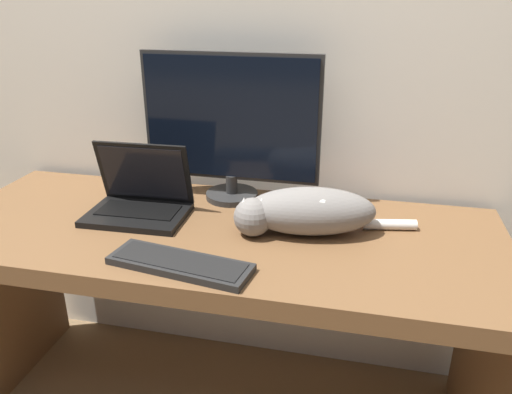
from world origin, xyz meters
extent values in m
cube|color=silver|center=(0.00, 0.74, 1.30)|extent=(6.40, 0.06, 2.60)
cube|color=brown|center=(0.00, 0.34, 0.71)|extent=(1.74, 0.68, 0.06)
cube|color=brown|center=(-0.83, 0.34, 0.34)|extent=(0.04, 0.63, 0.68)
cube|color=brown|center=(0.83, 0.34, 0.34)|extent=(0.04, 0.63, 0.68)
cylinder|color=#282828|center=(-0.02, 0.59, 0.75)|extent=(0.18, 0.18, 0.02)
cylinder|color=#282828|center=(-0.02, 0.59, 0.80)|extent=(0.04, 0.04, 0.06)
cube|color=#282828|center=(-0.02, 0.59, 1.03)|extent=(0.60, 0.02, 0.43)
cube|color=black|center=(-0.02, 0.58, 1.03)|extent=(0.58, 0.01, 0.40)
cube|color=black|center=(-0.27, 0.36, 0.75)|extent=(0.32, 0.23, 0.02)
cube|color=black|center=(-0.27, 0.37, 0.76)|extent=(0.26, 0.13, 0.00)
cube|color=black|center=(-0.27, 0.44, 0.87)|extent=(0.31, 0.07, 0.21)
cube|color=black|center=(-0.27, 0.44, 0.87)|extent=(0.28, 0.06, 0.19)
cube|color=black|center=(-0.02, 0.10, 0.75)|extent=(0.40, 0.18, 0.02)
cube|color=black|center=(-0.02, 0.10, 0.76)|extent=(0.37, 0.15, 0.00)
ellipsoid|color=gray|center=(0.28, 0.38, 0.81)|extent=(0.41, 0.24, 0.14)
ellipsoid|color=white|center=(0.30, 0.38, 0.85)|extent=(0.19, 0.15, 0.06)
sphere|color=gray|center=(0.12, 0.33, 0.80)|extent=(0.12, 0.12, 0.12)
cone|color=white|center=(0.10, 0.32, 0.85)|extent=(0.03, 0.03, 0.03)
cone|color=white|center=(0.15, 0.33, 0.85)|extent=(0.03, 0.03, 0.03)
cylinder|color=white|center=(0.52, 0.45, 0.76)|extent=(0.16, 0.06, 0.03)
cube|color=red|center=(0.39, 0.55, 0.77)|extent=(0.05, 0.05, 0.05)
camera|label=1|loc=(0.42, -0.97, 1.42)|focal=35.00mm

